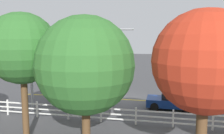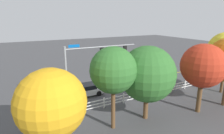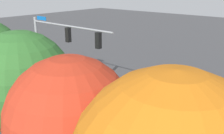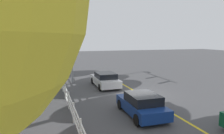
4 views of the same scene
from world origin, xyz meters
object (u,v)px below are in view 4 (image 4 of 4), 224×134
(car_0, at_px, (142,104))
(tree_3, at_px, (9,43))
(tree_5, at_px, (8,45))
(tree_0, at_px, (15,33))
(car_2, at_px, (105,80))

(car_0, relative_size, tree_3, 0.59)
(tree_5, bearing_deg, tree_3, -170.42)
(car_0, distance_m, tree_0, 12.13)
(car_2, height_order, tree_0, tree_0)
(car_2, relative_size, tree_3, 0.66)
(tree_0, bearing_deg, tree_3, -179.38)
(car_2, bearing_deg, tree_3, 112.42)
(tree_0, xyz_separation_m, tree_5, (5.14, 1.41, -1.13))
(car_2, bearing_deg, car_0, -179.99)
(car_2, distance_m, tree_5, 11.14)
(car_0, xyz_separation_m, tree_3, (4.73, 7.75, 3.63))
(car_2, xyz_separation_m, tree_3, (-3.21, 7.74, 3.62))
(tree_3, bearing_deg, tree_0, 0.62)
(car_0, height_order, tree_5, tree_5)
(car_2, distance_m, tree_0, 8.94)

